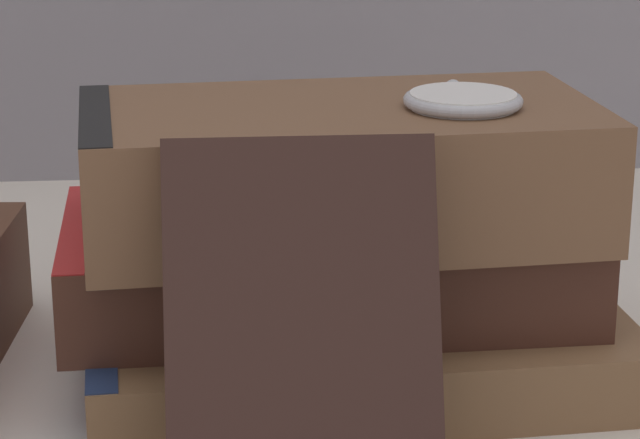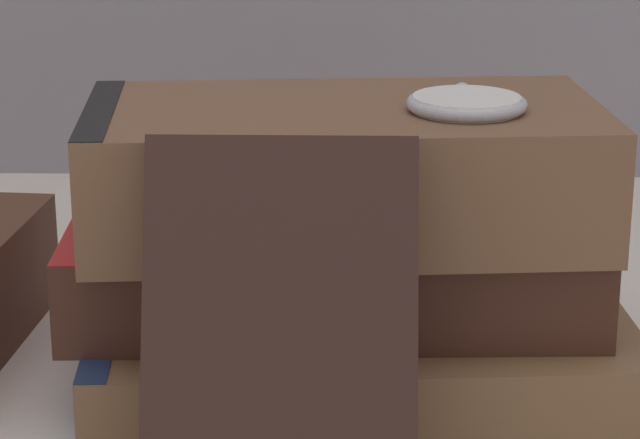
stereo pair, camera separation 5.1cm
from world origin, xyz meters
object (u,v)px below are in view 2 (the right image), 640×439
Objects in this scene: book_flat_middle at (318,261)px; book_flat_bottom at (348,349)px; book_flat_top at (331,170)px; reading_glasses at (284,246)px; book_leaning_front at (280,337)px; pocket_watch at (466,103)px.

book_flat_bottom is at bearing -53.96° from book_flat_middle.
book_flat_top is at bearing -75.17° from book_flat_middle.
reading_glasses is (-0.03, 0.17, -0.09)m from book_flat_top.
book_leaning_front and pocket_watch have the same top height.
reading_glasses is (-0.02, 0.15, -0.05)m from book_flat_middle.
book_flat_middle is 4.42× the size of pocket_watch.
pocket_watch is 0.23m from reading_glasses.
book_flat_top is at bearing -174.41° from book_flat_bottom.
pocket_watch is (0.05, -0.01, 0.11)m from book_flat_bottom.
pocket_watch reaches higher than book_flat_middle.
book_leaning_front reaches higher than reading_glasses.
book_flat_top is at bearing 172.60° from pocket_watch.
book_leaning_front is (-0.02, -0.09, 0.04)m from book_flat_bottom.
book_flat_bottom is 1.09× the size of book_flat_top.
pocket_watch is at bearing -25.17° from book_flat_middle.
book_leaning_front is (-0.01, -0.11, 0.01)m from book_flat_middle.
book_leaning_front is 2.48× the size of pocket_watch.
book_flat_bottom is 4.63× the size of pocket_watch.
book_flat_top is 0.19m from reading_glasses.
book_leaning_front is at bearing -105.11° from book_flat_top.
book_flat_middle is 1.85× the size of reading_glasses.
book_flat_bottom is at bearing 75.57° from book_leaning_front.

